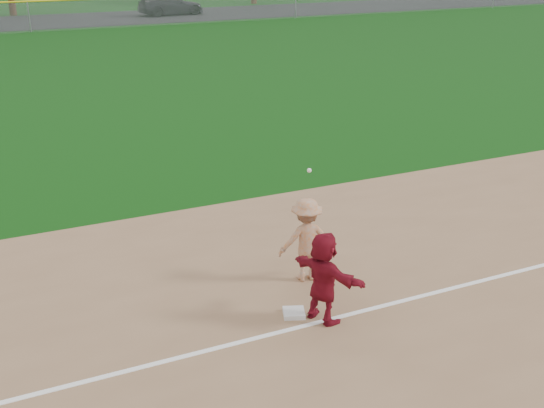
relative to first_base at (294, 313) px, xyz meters
name	(u,v)px	position (x,y,z in m)	size (l,w,h in m)	color
ground	(307,299)	(0.48, 0.41, -0.06)	(160.00, 160.00, 0.00)	#0D3C0B
foul_line	(330,319)	(0.48, -0.39, -0.04)	(60.00, 0.10, 0.01)	white
parking_asphalt	(21,23)	(0.48, 46.41, -0.06)	(120.00, 10.00, 0.01)	black
first_base	(294,313)	(0.00, 0.00, 0.00)	(0.36, 0.36, 0.08)	silver
base_runner	(324,277)	(0.37, -0.33, 0.75)	(1.48, 0.47, 1.59)	maroon
car_right	(171,5)	(12.22, 46.66, 0.73)	(2.19, 5.38, 1.56)	black
first_base_play	(306,240)	(0.80, 1.11, 0.76)	(1.12, 0.83, 2.35)	#9A9A9D
outfield_fence	(27,2)	(0.48, 40.41, 1.90)	(110.00, 0.12, 110.00)	#999EA0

